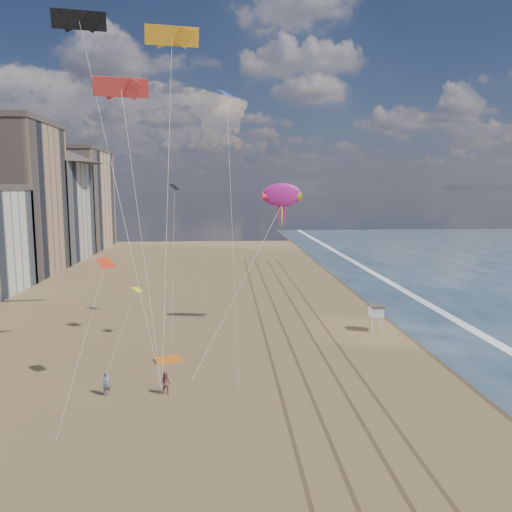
{
  "coord_description": "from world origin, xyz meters",
  "views": [
    {
      "loc": [
        -5.52,
        -24.27,
        16.38
      ],
      "look_at": [
        -2.4,
        26.0,
        9.5
      ],
      "focal_mm": 35.0,
      "sensor_mm": 36.0,
      "label": 1
    }
  ],
  "objects_px": {
    "kite_flyer_a": "(107,384)",
    "kite_flyer_b": "(166,383)",
    "grounded_kite": "(168,359)",
    "lifeguard_stand": "(376,311)",
    "show_kite": "(282,195)"
  },
  "relations": [
    {
      "from": "grounded_kite",
      "to": "kite_flyer_b",
      "type": "distance_m",
      "value": 8.06
    },
    {
      "from": "lifeguard_stand",
      "to": "kite_flyer_b",
      "type": "xyz_separation_m",
      "value": [
        -22.02,
        -16.36,
        -1.44
      ]
    },
    {
      "from": "show_kite",
      "to": "kite_flyer_b",
      "type": "relative_size",
      "value": 12.18
    },
    {
      "from": "kite_flyer_a",
      "to": "kite_flyer_b",
      "type": "relative_size",
      "value": 1.03
    },
    {
      "from": "show_kite",
      "to": "kite_flyer_b",
      "type": "height_order",
      "value": "show_kite"
    },
    {
      "from": "kite_flyer_b",
      "to": "show_kite",
      "type": "bearing_deg",
      "value": 70.28
    },
    {
      "from": "grounded_kite",
      "to": "kite_flyer_b",
      "type": "bearing_deg",
      "value": -103.81
    },
    {
      "from": "lifeguard_stand",
      "to": "grounded_kite",
      "type": "height_order",
      "value": "lifeguard_stand"
    },
    {
      "from": "show_kite",
      "to": "lifeguard_stand",
      "type": "bearing_deg",
      "value": -6.82
    },
    {
      "from": "kite_flyer_b",
      "to": "lifeguard_stand",
      "type": "bearing_deg",
      "value": 49.32
    },
    {
      "from": "show_kite",
      "to": "grounded_kite",
      "type": "bearing_deg",
      "value": -140.99
    },
    {
      "from": "grounded_kite",
      "to": "kite_flyer_b",
      "type": "relative_size",
      "value": 1.28
    },
    {
      "from": "grounded_kite",
      "to": "show_kite",
      "type": "distance_m",
      "value": 21.76
    },
    {
      "from": "grounded_kite",
      "to": "show_kite",
      "type": "relative_size",
      "value": 0.11
    },
    {
      "from": "show_kite",
      "to": "kite_flyer_b",
      "type": "bearing_deg",
      "value": -122.43
    }
  ]
}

